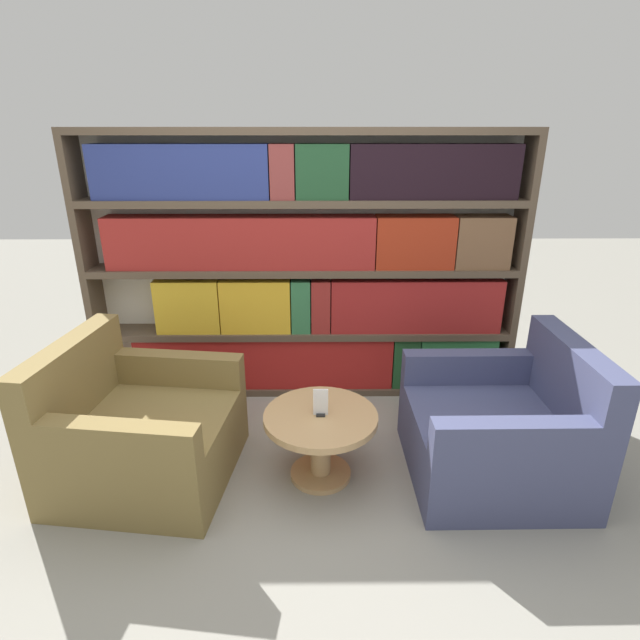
# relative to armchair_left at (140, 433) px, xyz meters

# --- Properties ---
(ground_plane) EXTENTS (14.00, 14.00, 0.00)m
(ground_plane) POSITION_rel_armchair_left_xyz_m (0.93, -0.35, -0.28)
(ground_plane) COLOR gray
(bookshelf) EXTENTS (3.14, 0.30, 1.94)m
(bookshelf) POSITION_rel_armchair_left_xyz_m (0.98, 1.06, 0.67)
(bookshelf) COLOR silver
(bookshelf) RESTS_ON ground_plane
(armchair_left) EXTENTS (1.04, 1.02, 0.84)m
(armchair_left) POSITION_rel_armchair_left_xyz_m (0.00, 0.00, 0.00)
(armchair_left) COLOR olive
(armchair_left) RESTS_ON ground_plane
(armchair_right) EXTENTS (0.94, 0.92, 0.84)m
(armchair_right) POSITION_rel_armchair_left_xyz_m (2.09, -0.01, 0.00)
(armchair_right) COLOR #42476B
(armchair_right) RESTS_ON ground_plane
(coffee_table) EXTENTS (0.65, 0.65, 0.42)m
(coffee_table) POSITION_rel_armchair_left_xyz_m (1.05, -0.02, 0.02)
(coffee_table) COLOR tan
(coffee_table) RESTS_ON ground_plane
(table_sign) EXTENTS (0.08, 0.06, 0.16)m
(table_sign) POSITION_rel_armchair_left_xyz_m (1.05, -0.02, 0.21)
(table_sign) COLOR black
(table_sign) RESTS_ON coffee_table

